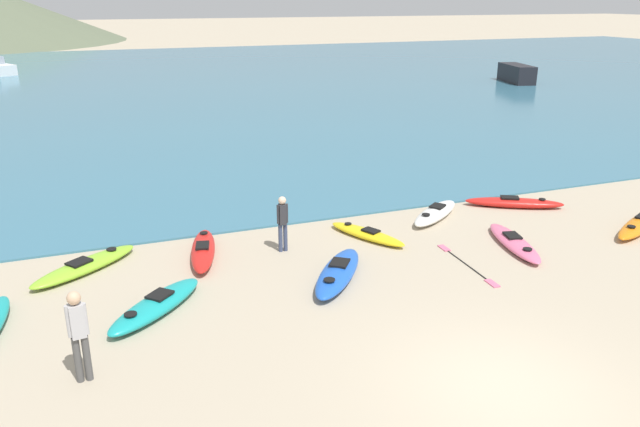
% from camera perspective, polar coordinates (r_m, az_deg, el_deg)
% --- Properties ---
extents(ground_plane, '(400.00, 400.00, 0.00)m').
position_cam_1_polar(ground_plane, '(11.88, 16.29, -14.94)').
color(ground_plane, tan).
extents(bay_water, '(160.00, 70.00, 0.06)m').
position_cam_1_polar(bay_water, '(52.59, -14.32, 11.54)').
color(bay_water, teal).
rests_on(bay_water, ground_plane).
extents(kayak_on_sand_0, '(2.61, 2.57, 0.39)m').
position_cam_1_polar(kayak_on_sand_0, '(14.16, -14.75, -8.11)').
color(kayak_on_sand_0, teal).
rests_on(kayak_on_sand_0, ground_plane).
extents(kayak_on_sand_1, '(1.27, 3.00, 0.40)m').
position_cam_1_polar(kayak_on_sand_1, '(16.80, -10.64, -3.31)').
color(kayak_on_sand_1, red).
rests_on(kayak_on_sand_1, ground_plane).
extents(kayak_on_sand_3, '(2.64, 2.20, 0.38)m').
position_cam_1_polar(kayak_on_sand_3, '(19.68, 10.51, 0.05)').
color(kayak_on_sand_3, white).
rests_on(kayak_on_sand_3, ground_plane).
extents(kayak_on_sand_4, '(2.91, 2.47, 0.33)m').
position_cam_1_polar(kayak_on_sand_4, '(16.75, -20.69, -4.49)').
color(kayak_on_sand_4, '#8CCC2D').
rests_on(kayak_on_sand_4, ground_plane).
extents(kayak_on_sand_5, '(1.37, 3.03, 0.31)m').
position_cam_1_polar(kayak_on_sand_5, '(17.96, 17.32, -2.53)').
color(kayak_on_sand_5, '#E5668C').
rests_on(kayak_on_sand_5, ground_plane).
extents(kayak_on_sand_6, '(1.65, 2.63, 0.29)m').
position_cam_1_polar(kayak_on_sand_6, '(17.82, 4.33, -1.88)').
color(kayak_on_sand_6, yellow).
rests_on(kayak_on_sand_6, ground_plane).
extents(kayak_on_sand_7, '(2.43, 2.88, 0.40)m').
position_cam_1_polar(kayak_on_sand_7, '(15.22, 1.65, -5.41)').
color(kayak_on_sand_7, blue).
rests_on(kayak_on_sand_7, ground_plane).
extents(kayak_on_sand_9, '(3.04, 2.07, 0.35)m').
position_cam_1_polar(kayak_on_sand_9, '(21.33, 17.33, 0.95)').
color(kayak_on_sand_9, red).
rests_on(kayak_on_sand_9, ground_plane).
extents(person_near_foreground, '(0.36, 0.24, 1.76)m').
position_cam_1_polar(person_near_foreground, '(11.84, -21.22, -9.95)').
color(person_near_foreground, '#4C4C4C').
rests_on(person_near_foreground, ground_plane).
extents(person_near_waterline, '(0.31, 0.23, 1.55)m').
position_cam_1_polar(person_near_waterline, '(16.64, -3.44, -0.62)').
color(person_near_waterline, '#384260').
rests_on(person_near_waterline, ground_plane).
extents(moored_boat_1, '(2.45, 4.43, 1.38)m').
position_cam_1_polar(moored_boat_1, '(53.11, 17.52, 12.11)').
color(moored_boat_1, black).
rests_on(moored_boat_1, bay_water).
extents(loose_paddle, '(0.32, 2.79, 0.03)m').
position_cam_1_polar(loose_paddle, '(16.49, 13.26, -4.57)').
color(loose_paddle, black).
rests_on(loose_paddle, ground_plane).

